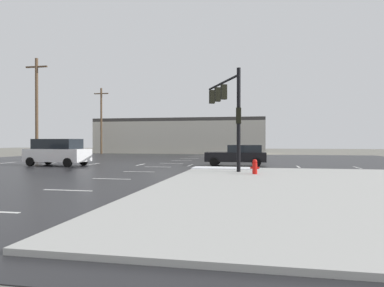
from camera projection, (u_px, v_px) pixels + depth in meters
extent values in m
plane|color=slate|center=(165.00, 165.00, 26.86)|extent=(120.00, 120.00, 0.00)
cube|color=#232326|center=(165.00, 165.00, 26.86)|extent=(44.00, 44.00, 0.02)
cube|color=white|center=(224.00, 168.00, 21.98)|extent=(4.00, 1.60, 0.06)
cube|color=silver|center=(68.00, 190.00, 13.11)|extent=(2.00, 0.15, 0.01)
cube|color=silver|center=(111.00, 179.00, 17.04)|extent=(2.00, 0.15, 0.01)
cube|color=silver|center=(139.00, 172.00, 20.96)|extent=(2.00, 0.15, 0.01)
cube|color=silver|center=(158.00, 167.00, 24.89)|extent=(2.00, 0.15, 0.01)
cube|color=silver|center=(171.00, 163.00, 28.82)|extent=(2.00, 0.15, 0.01)
cube|color=silver|center=(182.00, 161.00, 32.75)|extent=(2.00, 0.15, 0.01)
cube|color=silver|center=(190.00, 158.00, 36.68)|extent=(2.00, 0.15, 0.01)
cube|color=silver|center=(197.00, 157.00, 40.60)|extent=(2.00, 0.15, 0.01)
cube|color=silver|center=(202.00, 155.00, 44.53)|extent=(2.00, 0.15, 0.01)
cube|color=silver|center=(7.00, 163.00, 29.50)|extent=(0.15, 2.00, 0.01)
cube|color=silver|center=(49.00, 163.00, 28.74)|extent=(0.15, 2.00, 0.01)
cube|color=silver|center=(94.00, 164.00, 27.99)|extent=(0.15, 2.00, 0.01)
cube|color=silver|center=(141.00, 165.00, 27.23)|extent=(0.15, 2.00, 0.01)
cube|color=silver|center=(190.00, 165.00, 26.48)|extent=(0.15, 2.00, 0.01)
cube|color=silver|center=(243.00, 166.00, 25.72)|extent=(0.15, 2.00, 0.01)
cube|color=silver|center=(298.00, 167.00, 24.97)|extent=(0.15, 2.00, 0.01)
cube|color=silver|center=(357.00, 168.00, 24.21)|extent=(0.15, 2.00, 0.01)
cube|color=silver|center=(201.00, 170.00, 22.27)|extent=(0.45, 7.00, 0.01)
cylinder|color=black|center=(239.00, 120.00, 19.62)|extent=(0.22, 0.22, 5.93)
cylinder|color=black|center=(222.00, 83.00, 22.32)|extent=(2.50, 5.16, 0.14)
cube|color=black|center=(224.00, 92.00, 22.05)|extent=(0.44, 0.41, 0.95)
sphere|color=#19D833|center=(223.00, 88.00, 22.21)|extent=(0.20, 0.20, 0.20)
cube|color=black|center=(218.00, 95.00, 23.28)|extent=(0.44, 0.41, 0.95)
sphere|color=#19D833|center=(217.00, 91.00, 23.43)|extent=(0.20, 0.20, 0.20)
cube|color=black|center=(212.00, 97.00, 24.51)|extent=(0.44, 0.41, 0.95)
sphere|color=#19D833|center=(211.00, 93.00, 24.66)|extent=(0.20, 0.20, 0.20)
cube|color=black|center=(239.00, 116.00, 19.61)|extent=(0.28, 0.36, 0.90)
cylinder|color=red|center=(255.00, 168.00, 18.30)|extent=(0.26, 0.26, 0.60)
sphere|color=red|center=(255.00, 161.00, 18.29)|extent=(0.25, 0.25, 0.25)
cylinder|color=red|center=(251.00, 168.00, 18.33)|extent=(0.12, 0.11, 0.11)
cylinder|color=red|center=(258.00, 168.00, 18.26)|extent=(0.12, 0.11, 0.11)
cube|color=beige|center=(181.00, 138.00, 53.98)|extent=(25.82, 8.00, 4.80)
cube|color=#3F3D3A|center=(181.00, 121.00, 53.96)|extent=(25.82, 8.00, 0.50)
cube|color=black|center=(236.00, 157.00, 25.91)|extent=(4.54, 1.89, 0.70)
cube|color=black|center=(245.00, 149.00, 25.79)|extent=(2.51, 1.71, 0.55)
cylinder|color=black|center=(214.00, 162.00, 25.28)|extent=(0.66, 0.23, 0.66)
cylinder|color=black|center=(216.00, 161.00, 27.06)|extent=(0.66, 0.23, 0.66)
cylinder|color=black|center=(256.00, 162.00, 24.77)|extent=(0.66, 0.23, 0.66)
cylinder|color=black|center=(256.00, 161.00, 26.54)|extent=(0.66, 0.23, 0.66)
sphere|color=white|center=(206.00, 157.00, 25.71)|extent=(0.18, 0.18, 0.18)
sphere|color=white|center=(207.00, 156.00, 26.85)|extent=(0.18, 0.18, 0.18)
cube|color=white|center=(57.00, 155.00, 26.09)|extent=(4.97, 2.43, 0.95)
cube|color=black|center=(57.00, 144.00, 26.08)|extent=(3.53, 2.13, 0.75)
cylinder|color=black|center=(30.00, 162.00, 25.63)|extent=(0.68, 0.29, 0.66)
cylinder|color=black|center=(48.00, 160.00, 27.49)|extent=(0.68, 0.29, 0.66)
cylinder|color=black|center=(68.00, 163.00, 24.69)|extent=(0.68, 0.29, 0.66)
cylinder|color=black|center=(84.00, 161.00, 26.55)|extent=(0.68, 0.29, 0.66)
sphere|color=white|center=(26.00, 155.00, 26.17)|extent=(0.18, 0.18, 0.18)
sphere|color=white|center=(38.00, 154.00, 27.36)|extent=(0.18, 0.18, 0.18)
cube|color=#B7BABF|center=(62.00, 152.00, 37.63)|extent=(4.53, 1.87, 0.70)
cube|color=black|center=(56.00, 146.00, 37.77)|extent=(2.50, 1.70, 0.55)
cylinder|color=black|center=(79.00, 155.00, 38.20)|extent=(0.66, 0.23, 0.66)
cylinder|color=black|center=(70.00, 156.00, 36.44)|extent=(0.66, 0.23, 0.66)
cylinder|color=black|center=(54.00, 155.00, 38.83)|extent=(0.66, 0.23, 0.66)
cylinder|color=black|center=(44.00, 155.00, 37.07)|extent=(0.66, 0.23, 0.66)
sphere|color=white|center=(83.00, 152.00, 37.74)|extent=(0.18, 0.18, 0.18)
sphere|color=white|center=(77.00, 152.00, 36.62)|extent=(0.18, 0.18, 0.18)
cylinder|color=brown|center=(37.00, 110.00, 32.36)|extent=(0.28, 0.28, 9.67)
cube|color=brown|center=(37.00, 67.00, 32.33)|extent=(2.20, 0.14, 0.14)
cylinder|color=brown|center=(101.00, 121.00, 50.27)|extent=(0.28, 0.28, 9.61)
cube|color=brown|center=(101.00, 94.00, 50.24)|extent=(2.20, 0.14, 0.14)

